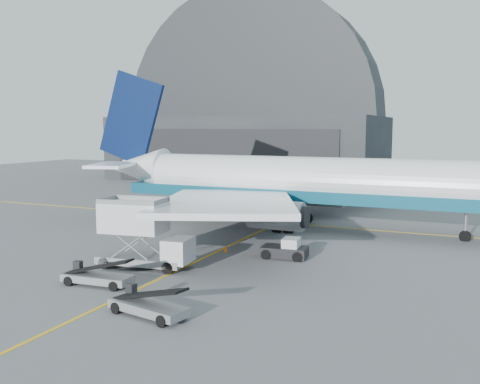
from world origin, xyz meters
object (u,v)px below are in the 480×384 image
at_px(pushback_tug, 286,250).
at_px(belt_loader_b, 148,305).
at_px(catering_truck, 142,235).
at_px(airliner, 293,182).
at_px(belt_loader_a, 97,276).

distance_m(pushback_tug, belt_loader_b, 15.37).
bearing_deg(belt_loader_b, pushback_tug, 91.95).
bearing_deg(pushback_tug, catering_truck, -146.54).
distance_m(airliner, belt_loader_b, 27.74).
distance_m(airliner, pushback_tug, 13.39).
xyz_separation_m(airliner, pushback_tug, (3.56, -12.26, -4.03)).
bearing_deg(airliner, belt_loader_b, -87.85).
relative_size(airliner, belt_loader_a, 9.56).
relative_size(pushback_tug, belt_loader_b, 0.72).
xyz_separation_m(catering_truck, belt_loader_a, (-0.14, -4.87, -1.81)).
xyz_separation_m(airliner, belt_loader_b, (1.03, -27.42, -4.05)).
xyz_separation_m(catering_truck, pushback_tug, (8.54, 6.89, -1.77)).
xyz_separation_m(catering_truck, belt_loader_b, (6.01, -8.27, -1.80)).
bearing_deg(airliner, pushback_tug, -73.81).
height_order(airliner, belt_loader_a, airliner).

